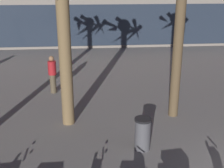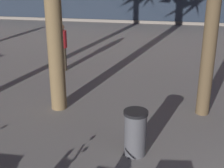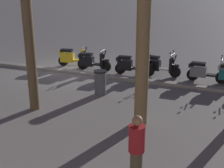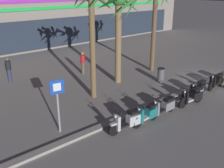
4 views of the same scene
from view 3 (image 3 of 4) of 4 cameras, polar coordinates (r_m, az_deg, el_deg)
ground_plane at (r=14.95m, az=-8.04°, el=2.45°), size 200.00×200.00×0.00m
curb_strip at (r=14.71m, az=-8.57°, el=2.39°), size 60.00×0.36×0.12m
scooter_grey_mid_rear at (r=13.68m, az=17.06°, el=2.24°), size 1.84×0.56×1.17m
scooter_black_tail_end at (r=14.19m, az=8.72°, el=3.49°), size 1.80×0.57×1.17m
scooter_black_mid_centre at (r=14.11m, az=3.63°, el=3.56°), size 1.87×0.59×1.04m
scooter_black_lead_nearest at (r=14.85m, az=-3.85°, el=4.28°), size 1.73×0.56×1.04m
scooter_yellow_gap_after_mid at (r=15.66m, az=-7.47°, el=4.98°), size 1.74×0.66×1.04m
pedestrian_strolling_near_curb at (r=6.41m, az=4.61°, el=-12.16°), size 0.34×0.34×1.60m
litter_bin at (r=11.56m, az=-2.21°, el=0.30°), size 0.48×0.48×0.95m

